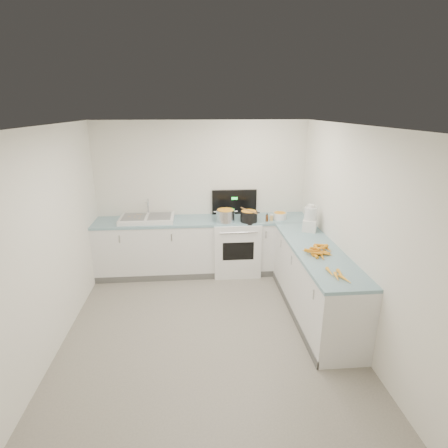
{
  "coord_description": "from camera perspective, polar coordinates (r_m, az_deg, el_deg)",
  "views": [
    {
      "loc": [
        -0.11,
        -3.76,
        2.68
      ],
      "look_at": [
        0.3,
        1.1,
        1.05
      ],
      "focal_mm": 28.0,
      "sensor_mm": 36.0,
      "label": 1
    }
  ],
  "objects": [
    {
      "name": "spice_jar",
      "position": [
        5.69,
        7.75,
        0.99
      ],
      "size": [
        0.05,
        0.05,
        0.09
      ],
      "primitive_type": "cylinder",
      "color": "#E5B266",
      "rests_on": "counter_back"
    },
    {
      "name": "steel_pot",
      "position": [
        5.59,
        0.25,
        1.26
      ],
      "size": [
        0.34,
        0.34,
        0.22
      ],
      "primitive_type": "cylinder",
      "rotation": [
        0.0,
        0.0,
        -0.15
      ],
      "color": "silver",
      "rests_on": "stove"
    },
    {
      "name": "floor",
      "position": [
        4.62,
        -2.68,
        -16.99
      ],
      "size": [
        3.5,
        4.0,
        0.0
      ],
      "primitive_type": null,
      "color": "gray",
      "rests_on": "ground"
    },
    {
      "name": "carrot_pile",
      "position": [
        4.56,
        15.24,
        -4.2
      ],
      "size": [
        0.38,
        0.45,
        0.09
      ],
      "color": "orange",
      "rests_on": "counter_right"
    },
    {
      "name": "peeled_carrots",
      "position": [
        4.01,
        18.12,
        -7.96
      ],
      "size": [
        0.16,
        0.37,
        0.04
      ],
      "color": "#FFA526",
      "rests_on": "counter_right"
    },
    {
      "name": "counter_back",
      "position": [
        5.9,
        -3.4,
        -3.58
      ],
      "size": [
        3.5,
        0.62,
        0.94
      ],
      "color": "white",
      "rests_on": "ground"
    },
    {
      "name": "mixing_bowl",
      "position": [
        5.81,
        9.09,
        1.34
      ],
      "size": [
        0.28,
        0.28,
        0.1
      ],
      "primitive_type": "cylinder",
      "rotation": [
        0.0,
        0.0,
        0.29
      ],
      "color": "white",
      "rests_on": "counter_back"
    },
    {
      "name": "extract_bottle",
      "position": [
        5.64,
        7.03,
        0.95
      ],
      "size": [
        0.04,
        0.04,
        0.11
      ],
      "primitive_type": "cylinder",
      "color": "#593319",
      "rests_on": "counter_back"
    },
    {
      "name": "wall_right",
      "position": [
        4.44,
        20.28,
        -1.54
      ],
      "size": [
        0.0,
        4.0,
        2.5
      ],
      "primitive_type": null,
      "rotation": [
        1.57,
        0.0,
        -1.57
      ],
      "color": "white",
      "rests_on": "ground"
    },
    {
      "name": "black_pot",
      "position": [
        5.6,
        4.06,
        1.15
      ],
      "size": [
        0.29,
        0.29,
        0.19
      ],
      "primitive_type": "cylinder",
      "rotation": [
        0.0,
        0.0,
        -0.06
      ],
      "color": "black",
      "rests_on": "stove"
    },
    {
      "name": "wall_left",
      "position": [
        4.35,
        -26.68,
        -2.8
      ],
      "size": [
        0.0,
        4.0,
        2.5
      ],
      "primitive_type": null,
      "rotation": [
        1.57,
        0.0,
        1.57
      ],
      "color": "white",
      "rests_on": "ground"
    },
    {
      "name": "sink",
      "position": [
        5.78,
        -12.45,
        0.89
      ],
      "size": [
        0.86,
        0.52,
        0.31
      ],
      "color": "white",
      "rests_on": "counter_back"
    },
    {
      "name": "ceiling",
      "position": [
        3.77,
        -3.26,
        15.69
      ],
      "size": [
        3.5,
        4.0,
        0.0
      ],
      "primitive_type": null,
      "rotation": [
        3.14,
        0.0,
        0.0
      ],
      "color": "white",
      "rests_on": "ground"
    },
    {
      "name": "wooden_spoon",
      "position": [
        5.57,
        4.09,
        2.2
      ],
      "size": [
        0.22,
        0.38,
        0.02
      ],
      "primitive_type": "cylinder",
      "rotation": [
        1.57,
        0.0,
        0.5
      ],
      "color": "#AD7A47",
      "rests_on": "black_pot"
    },
    {
      "name": "stove",
      "position": [
        5.92,
        1.94,
        -3.43
      ],
      "size": [
        0.76,
        0.65,
        1.36
      ],
      "color": "white",
      "rests_on": "ground"
    },
    {
      "name": "food_processor",
      "position": [
        5.31,
        13.89,
        0.72
      ],
      "size": [
        0.27,
        0.29,
        0.4
      ],
      "color": "white",
      "rests_on": "counter_right"
    },
    {
      "name": "wall_back",
      "position": [
        5.94,
        -3.63,
        4.5
      ],
      "size": [
        3.5,
        0.0,
        2.5
      ],
      "primitive_type": null,
      "rotation": [
        1.57,
        0.0,
        0.0
      ],
      "color": "white",
      "rests_on": "ground"
    },
    {
      "name": "counter_right",
      "position": [
        4.88,
        14.57,
        -9.09
      ],
      "size": [
        0.62,
        2.2,
        0.94
      ],
      "color": "white",
      "rests_on": "ground"
    },
    {
      "name": "peelings",
      "position": [
        5.81,
        -14.18,
        1.25
      ],
      "size": [
        0.23,
        0.27,
        0.01
      ],
      "color": "tan",
      "rests_on": "sink"
    },
    {
      "name": "wall_front",
      "position": [
        2.28,
        -1.03,
        -20.52
      ],
      "size": [
        3.5,
        0.0,
        2.5
      ],
      "primitive_type": null,
      "rotation": [
        -1.57,
        0.0,
        0.0
      ],
      "color": "white",
      "rests_on": "ground"
    }
  ]
}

